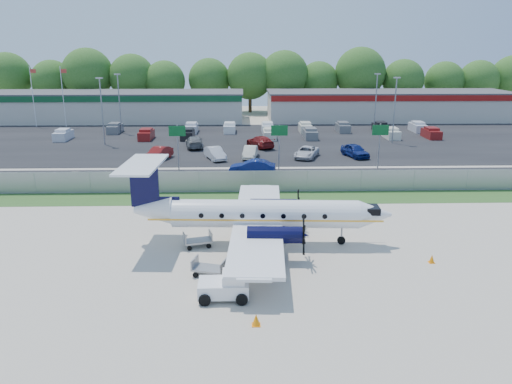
{
  "coord_description": "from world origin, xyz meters",
  "views": [
    {
      "loc": [
        -1.03,
        -30.52,
        12.89
      ],
      "look_at": [
        0.0,
        6.0,
        2.3
      ],
      "focal_mm": 35.0,
      "sensor_mm": 36.0,
      "label": 1
    }
  ],
  "objects_px": {
    "pushback_tug": "(226,286)",
    "baggage_cart_near": "(198,240)",
    "aircraft": "(259,214)",
    "baggage_cart_far": "(209,268)"
  },
  "relations": [
    {
      "from": "aircraft",
      "to": "pushback_tug",
      "type": "bearing_deg",
      "value": -104.92
    },
    {
      "from": "aircraft",
      "to": "baggage_cart_near",
      "type": "relative_size",
      "value": 8.66
    },
    {
      "from": "pushback_tug",
      "to": "baggage_cart_far",
      "type": "height_order",
      "value": "pushback_tug"
    },
    {
      "from": "pushback_tug",
      "to": "baggage_cart_near",
      "type": "bearing_deg",
      "value": 106.36
    },
    {
      "from": "baggage_cart_near",
      "to": "baggage_cart_far",
      "type": "relative_size",
      "value": 0.97
    },
    {
      "from": "aircraft",
      "to": "baggage_cart_far",
      "type": "bearing_deg",
      "value": -122.56
    },
    {
      "from": "aircraft",
      "to": "baggage_cart_near",
      "type": "height_order",
      "value": "aircraft"
    },
    {
      "from": "aircraft",
      "to": "baggage_cart_far",
      "type": "height_order",
      "value": "aircraft"
    },
    {
      "from": "aircraft",
      "to": "baggage_cart_near",
      "type": "distance_m",
      "value": 4.5
    },
    {
      "from": "aircraft",
      "to": "baggage_cart_far",
      "type": "xyz_separation_m",
      "value": [
        -3.11,
        -4.87,
        -1.69
      ]
    }
  ]
}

